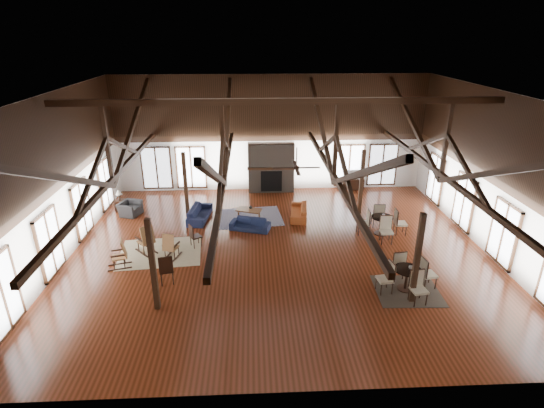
{
  "coord_description": "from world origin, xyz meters",
  "views": [
    {
      "loc": [
        -0.98,
        -14.61,
        8.01
      ],
      "look_at": [
        -0.23,
        1.0,
        1.57
      ],
      "focal_mm": 28.0,
      "sensor_mm": 36.0,
      "label": 1
    }
  ],
  "objects_px": {
    "cafe_table_near": "(407,275)",
    "sofa_navy_front": "(250,225)",
    "armchair": "(130,208)",
    "tv_console": "(353,184)",
    "coffee_table": "(249,210)",
    "sofa_navy_left": "(200,213)",
    "sofa_orange": "(299,211)",
    "cafe_table_far": "(382,222)"
  },
  "relations": [
    {
      "from": "coffee_table",
      "to": "cafe_table_near",
      "type": "distance_m",
      "value": 7.98
    },
    {
      "from": "armchair",
      "to": "cafe_table_far",
      "type": "height_order",
      "value": "cafe_table_far"
    },
    {
      "from": "cafe_table_near",
      "to": "sofa_navy_front",
      "type": "bearing_deg",
      "value": 137.17
    },
    {
      "from": "sofa_orange",
      "to": "tv_console",
      "type": "height_order",
      "value": "tv_console"
    },
    {
      "from": "coffee_table",
      "to": "tv_console",
      "type": "bearing_deg",
      "value": 52.62
    },
    {
      "from": "sofa_navy_left",
      "to": "sofa_orange",
      "type": "relative_size",
      "value": 1.07
    },
    {
      "from": "coffee_table",
      "to": "tv_console",
      "type": "xyz_separation_m",
      "value": [
        5.6,
        3.57,
        -0.08
      ]
    },
    {
      "from": "cafe_table_near",
      "to": "tv_console",
      "type": "distance_m",
      "value": 9.61
    },
    {
      "from": "sofa_navy_left",
      "to": "cafe_table_far",
      "type": "height_order",
      "value": "cafe_table_far"
    },
    {
      "from": "sofa_navy_left",
      "to": "tv_console",
      "type": "height_order",
      "value": "tv_console"
    },
    {
      "from": "sofa_navy_left",
      "to": "cafe_table_far",
      "type": "relative_size",
      "value": 0.94
    },
    {
      "from": "sofa_orange",
      "to": "cafe_table_far",
      "type": "height_order",
      "value": "cafe_table_far"
    },
    {
      "from": "cafe_table_near",
      "to": "armchair",
      "type": "bearing_deg",
      "value": 148.18
    },
    {
      "from": "sofa_orange",
      "to": "armchair",
      "type": "bearing_deg",
      "value": -87.53
    },
    {
      "from": "armchair",
      "to": "cafe_table_near",
      "type": "xyz_separation_m",
      "value": [
        10.74,
        -6.66,
        0.22
      ]
    },
    {
      "from": "sofa_navy_left",
      "to": "sofa_orange",
      "type": "distance_m",
      "value": 4.53
    },
    {
      "from": "cafe_table_far",
      "to": "tv_console",
      "type": "xyz_separation_m",
      "value": [
        0.02,
        5.48,
        -0.26
      ]
    },
    {
      "from": "armchair",
      "to": "tv_console",
      "type": "bearing_deg",
      "value": -57.0
    },
    {
      "from": "sofa_navy_front",
      "to": "coffee_table",
      "type": "bearing_deg",
      "value": 109.34
    },
    {
      "from": "sofa_navy_left",
      "to": "cafe_table_near",
      "type": "bearing_deg",
      "value": -121.4
    },
    {
      "from": "tv_console",
      "to": "armchair",
      "type": "bearing_deg",
      "value": -165.19
    },
    {
      "from": "coffee_table",
      "to": "armchair",
      "type": "distance_m",
      "value": 5.56
    },
    {
      "from": "sofa_orange",
      "to": "armchair",
      "type": "relative_size",
      "value": 1.9
    },
    {
      "from": "sofa_navy_front",
      "to": "cafe_table_near",
      "type": "height_order",
      "value": "cafe_table_near"
    },
    {
      "from": "sofa_orange",
      "to": "tv_console",
      "type": "relative_size",
      "value": 1.6
    },
    {
      "from": "sofa_navy_front",
      "to": "coffee_table",
      "type": "height_order",
      "value": "sofa_navy_front"
    },
    {
      "from": "sofa_orange",
      "to": "cafe_table_near",
      "type": "relative_size",
      "value": 0.88
    },
    {
      "from": "sofa_navy_front",
      "to": "coffee_table",
      "type": "xyz_separation_m",
      "value": [
        -0.05,
        1.25,
        0.13
      ]
    },
    {
      "from": "sofa_orange",
      "to": "cafe_table_far",
      "type": "bearing_deg",
      "value": 66.67
    },
    {
      "from": "sofa_orange",
      "to": "cafe_table_near",
      "type": "bearing_deg",
      "value": 32.75
    },
    {
      "from": "cafe_table_near",
      "to": "cafe_table_far",
      "type": "bearing_deg",
      "value": 84.91
    },
    {
      "from": "sofa_navy_front",
      "to": "tv_console",
      "type": "relative_size",
      "value": 1.46
    },
    {
      "from": "armchair",
      "to": "coffee_table",
      "type": "bearing_deg",
      "value": -78.33
    },
    {
      "from": "sofa_navy_front",
      "to": "armchair",
      "type": "height_order",
      "value": "armchair"
    },
    {
      "from": "armchair",
      "to": "tv_console",
      "type": "relative_size",
      "value": 0.84
    },
    {
      "from": "sofa_navy_left",
      "to": "armchair",
      "type": "height_order",
      "value": "armchair"
    },
    {
      "from": "cafe_table_far",
      "to": "sofa_navy_left",
      "type": "bearing_deg",
      "value": 166.39
    },
    {
      "from": "armchair",
      "to": "tv_console",
      "type": "xyz_separation_m",
      "value": [
        11.12,
        2.94,
        -0.03
      ]
    },
    {
      "from": "sofa_navy_front",
      "to": "cafe_table_near",
      "type": "distance_m",
      "value": 7.04
    },
    {
      "from": "coffee_table",
      "to": "cafe_table_far",
      "type": "bearing_deg",
      "value": 1.22
    },
    {
      "from": "sofa_navy_front",
      "to": "armchair",
      "type": "xyz_separation_m",
      "value": [
        -5.58,
        1.88,
        0.07
      ]
    },
    {
      "from": "sofa_navy_front",
      "to": "sofa_navy_left",
      "type": "distance_m",
      "value": 2.6
    }
  ]
}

